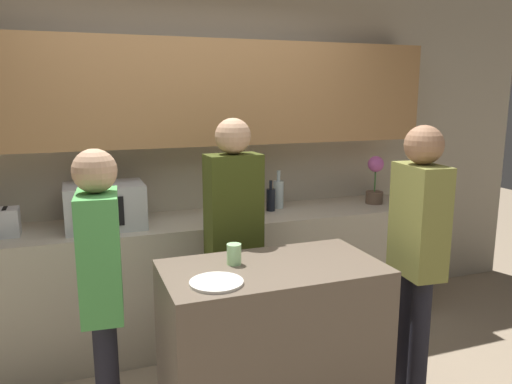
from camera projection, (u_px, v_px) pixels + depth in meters
back_wall at (188, 132)px, 3.77m from camera, size 6.40×0.40×2.70m
back_counter at (199, 278)px, 3.73m from camera, size 3.60×0.62×0.93m
kitchen_island at (272, 347)px, 2.72m from camera, size 1.16×0.63×0.93m
microwave at (105, 206)px, 3.38m from camera, size 0.52×0.39×0.30m
potted_plant at (375, 180)px, 4.10m from camera, size 0.14×0.14×0.39m
bottle_0 at (260, 201)px, 3.79m from camera, size 0.07×0.07×0.24m
bottle_1 at (271, 199)px, 3.86m from camera, size 0.07×0.07×0.24m
bottle_2 at (278, 194)px, 3.95m from camera, size 0.08×0.08×0.30m
plate_on_island at (216, 283)px, 2.38m from camera, size 0.26×0.26×0.01m
cup_0 at (234, 254)px, 2.64m from camera, size 0.08×0.08×0.11m
person_left at (102, 282)px, 2.41m from camera, size 0.22×0.36×1.58m
person_center at (417, 243)px, 2.84m from camera, size 0.22×0.36×1.66m
person_right at (234, 226)px, 3.14m from camera, size 0.35×0.22×1.68m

